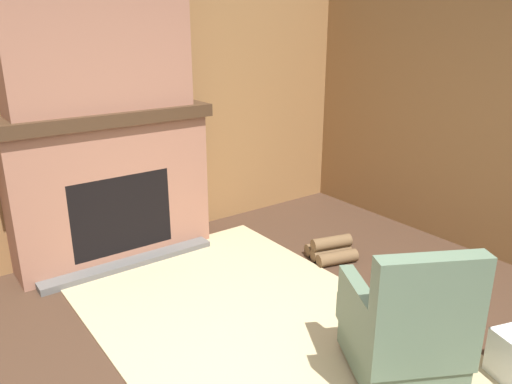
# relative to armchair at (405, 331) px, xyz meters

# --- Properties ---
(wood_panel_wall_left) EXTENTS (0.06, 6.20, 2.69)m
(wood_panel_wall_left) POSITION_rel_armchair_xyz_m (-2.92, -0.74, 1.00)
(wood_panel_wall_left) COLOR olive
(wood_panel_wall_left) RESTS_ON ground
(fireplace_hearth) EXTENTS (0.63, 1.85, 1.37)m
(fireplace_hearth) POSITION_rel_armchair_xyz_m (-2.68, -0.74, 0.33)
(fireplace_hearth) COLOR #93604C
(fireplace_hearth) RESTS_ON ground
(chimney_breast) EXTENTS (0.37, 1.54, 1.30)m
(chimney_breast) POSITION_rel_armchair_xyz_m (-2.69, -0.74, 1.67)
(chimney_breast) COLOR #93604C
(chimney_breast) RESTS_ON fireplace_hearth
(area_rug) EXTENTS (3.79, 1.99, 0.01)m
(area_rug) POSITION_rel_armchair_xyz_m (-0.68, -0.38, -0.34)
(area_rug) COLOR tan
(area_rug) RESTS_ON ground
(armchair) EXTENTS (0.88, 0.86, 0.95)m
(armchair) POSITION_rel_armchair_xyz_m (0.00, 0.00, 0.00)
(armchair) COLOR #516651
(armchair) RESTS_ON ground
(firewood_stack) EXTENTS (0.45, 0.46, 0.22)m
(firewood_stack) POSITION_rel_armchair_xyz_m (-1.45, 0.83, -0.27)
(firewood_stack) COLOR brown
(firewood_stack) RESTS_ON ground
(oil_lamp_vase) EXTENTS (0.13, 0.13, 0.22)m
(oil_lamp_vase) POSITION_rel_armchair_xyz_m (-2.73, -1.18, 1.10)
(oil_lamp_vase) COLOR silver
(oil_lamp_vase) RESTS_ON fireplace_hearth
(storage_case) EXTENTS (0.13, 0.27, 0.12)m
(storage_case) POSITION_rel_armchair_xyz_m (-2.73, -0.31, 1.08)
(storage_case) COLOR gray
(storage_case) RESTS_ON fireplace_hearth
(decorative_plate_on_mantel) EXTENTS (0.06, 0.22, 0.22)m
(decorative_plate_on_mantel) POSITION_rel_armchair_xyz_m (-2.75, -0.84, 1.13)
(decorative_plate_on_mantel) COLOR #336093
(decorative_plate_on_mantel) RESTS_ON fireplace_hearth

